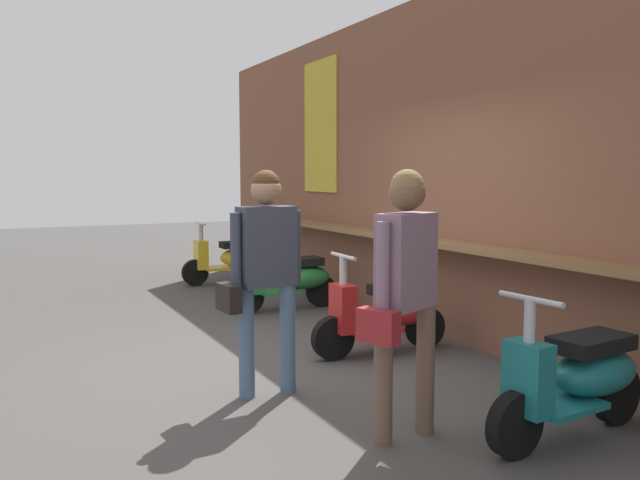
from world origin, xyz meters
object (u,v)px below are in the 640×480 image
(scooter_yellow, at_px, (231,258))
(scooter_red, at_px, (388,312))
(shopper_browsing, at_px, (405,276))
(scooter_teal, at_px, (578,378))
(scooter_green, at_px, (291,279))
(shopper_with_handbag, at_px, (265,259))

(scooter_yellow, distance_m, scooter_red, 4.44)
(scooter_red, distance_m, shopper_browsing, 2.10)
(shopper_browsing, bearing_deg, scooter_teal, 42.54)
(scooter_yellow, relative_size, shopper_browsing, 0.82)
(scooter_yellow, xyz_separation_m, scooter_red, (4.44, -0.00, 0.00))
(scooter_yellow, xyz_separation_m, scooter_teal, (6.64, -0.00, 0.00))
(scooter_red, relative_size, scooter_teal, 1.00)
(scooter_green, bearing_deg, scooter_red, 91.48)
(scooter_green, relative_size, scooter_red, 1.00)
(scooter_red, height_order, scooter_teal, same)
(scooter_red, distance_m, shopper_with_handbag, 1.72)
(scooter_red, bearing_deg, shopper_browsing, 62.09)
(scooter_green, height_order, shopper_with_handbag, shopper_with_handbag)
(shopper_browsing, bearing_deg, scooter_green, 143.69)
(shopper_with_handbag, height_order, shopper_browsing, shopper_with_handbag)
(scooter_yellow, distance_m, scooter_teal, 6.64)
(scooter_teal, bearing_deg, shopper_browsing, -30.27)
(scooter_green, relative_size, shopper_with_handbag, 0.82)
(scooter_red, bearing_deg, scooter_green, -87.32)
(scooter_green, bearing_deg, scooter_teal, 91.48)
(shopper_with_handbag, bearing_deg, scooter_red, 106.14)
(scooter_green, distance_m, shopper_browsing, 4.09)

